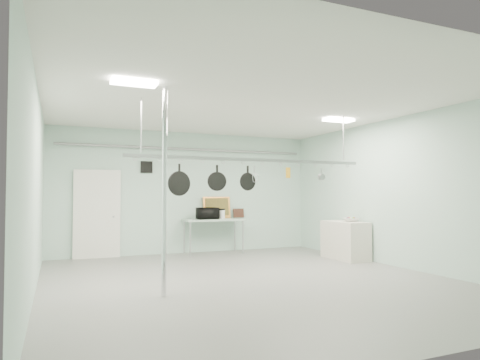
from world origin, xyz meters
name	(u,v)px	position (x,y,z in m)	size (l,w,h in m)	color
floor	(250,280)	(0.00, 0.00, 0.00)	(8.00, 8.00, 0.00)	gray
ceiling	(250,104)	(0.00, 0.00, 3.19)	(7.00, 8.00, 0.02)	silver
back_wall	(188,192)	(0.00, 3.99, 1.60)	(7.00, 0.02, 3.20)	#AED0C2
right_wall	(398,192)	(3.49, 0.00, 1.60)	(0.02, 8.00, 3.20)	#AED0C2
door	(97,215)	(-2.30, 3.94, 1.05)	(1.10, 0.10, 2.20)	silver
wall_vent	(147,167)	(-1.10, 3.97, 2.25)	(0.30, 0.04, 0.30)	black
conduit_pipe	(189,149)	(0.00, 3.90, 2.75)	(0.07, 0.07, 6.60)	gray
chrome_pole	(164,191)	(-1.70, -0.60, 1.60)	(0.08, 0.08, 3.20)	silver
prep_table	(214,222)	(0.60, 3.60, 0.83)	(1.60, 0.70, 0.91)	#A2BFB0
side_cabinet	(345,240)	(3.15, 1.40, 0.45)	(0.60, 1.20, 0.90)	beige
pot_rack	(253,158)	(0.20, 0.30, 2.23)	(4.80, 0.06, 1.00)	#B7B7BC
light_panel_left	(134,83)	(-2.20, -0.80, 3.16)	(0.65, 0.30, 0.05)	white
light_panel_right	(339,120)	(2.40, 0.60, 3.16)	(0.65, 0.30, 0.05)	white
microwave	(207,213)	(0.39, 3.50, 1.05)	(0.54, 0.37, 0.30)	black
coffee_canister	(222,214)	(0.82, 3.57, 1.02)	(0.16, 0.16, 0.23)	white
painting_large	(217,207)	(0.79, 3.90, 1.20)	(0.78, 0.05, 0.58)	#BD7532
painting_small	(239,213)	(1.44, 3.90, 1.03)	(0.30, 0.04, 0.25)	#371C13
fruit_bowl	(351,220)	(3.22, 1.27, 0.94)	(0.36, 0.36, 0.09)	silver
skillet_left	(179,180)	(-1.23, 0.30, 1.80)	(0.44, 0.06, 0.57)	black
skillet_mid	(217,178)	(-0.52, 0.30, 1.85)	(0.34, 0.06, 0.47)	black
skillet_right	(248,178)	(0.10, 0.30, 1.86)	(0.34, 0.06, 0.45)	black
whisk	(254,175)	(0.23, 0.30, 1.91)	(0.18, 0.18, 0.35)	silver
grater	(288,173)	(0.97, 0.30, 1.97)	(0.09, 0.02, 0.23)	gold
saucepan	(321,174)	(1.74, 0.30, 1.97)	(0.13, 0.08, 0.24)	#BBBBC0
fruit_cluster	(351,218)	(3.22, 1.27, 0.98)	(0.24, 0.24, 0.09)	maroon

